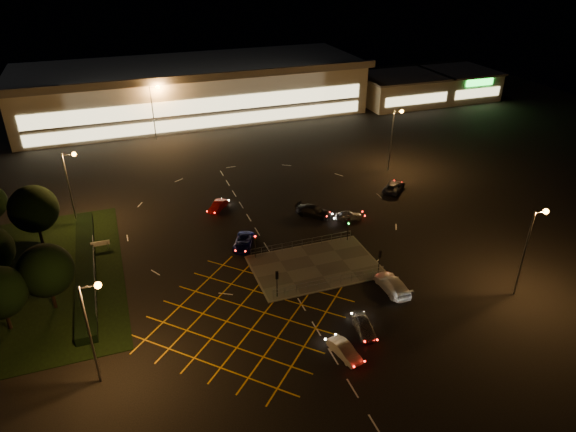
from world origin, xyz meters
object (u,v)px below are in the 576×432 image
object	(u,v)px
signal_se	(380,258)
car_far_dkgrey	(314,211)
car_queue_white	(344,350)
signal_ne	(348,224)
car_approach_white	(392,284)
car_near_silver	(364,326)
car_east_grey	(394,187)
car_left_blue	(244,242)
car_right_silver	(348,215)
car_circ_red	(218,206)
signal_nw	(255,241)
signal_sw	(277,279)

from	to	relation	value
signal_se	car_far_dkgrey	size ratio (longest dim) A/B	0.63
car_queue_white	car_far_dkgrey	xyz separation A→B (m)	(7.53, 25.73, 0.10)
signal_ne	car_queue_white	distance (m)	20.42
car_approach_white	signal_ne	bearing A→B (deg)	-90.06
car_near_silver	car_east_grey	xyz separation A→B (m)	(18.72, 26.74, 0.02)
car_queue_white	car_left_blue	size ratio (longest dim) A/B	0.80
signal_ne	car_right_silver	distance (m)	5.91
car_east_grey	car_approach_white	world-z (taller)	car_approach_white
signal_ne	car_east_grey	xyz separation A→B (m)	(12.86, 10.81, -1.67)
car_near_silver	car_circ_red	size ratio (longest dim) A/B	1.06
car_queue_white	signal_ne	bearing A→B (deg)	50.71
signal_nw	signal_ne	size ratio (longest dim) A/B	1.00
signal_sw	car_approach_white	bearing A→B (deg)	166.01
signal_ne	car_far_dkgrey	bearing A→B (deg)	101.27
car_near_silver	car_right_silver	bearing A→B (deg)	77.47
signal_sw	car_approach_white	size ratio (longest dim) A/B	0.59
car_far_dkgrey	car_approach_white	bearing A→B (deg)	-131.02
signal_nw	car_far_dkgrey	size ratio (longest dim) A/B	0.63
signal_sw	car_circ_red	size ratio (longest dim) A/B	0.84
car_left_blue	car_approach_white	bearing A→B (deg)	-21.79
signal_ne	car_circ_red	world-z (taller)	signal_ne
car_right_silver	car_approach_white	world-z (taller)	car_approach_white
car_left_blue	car_right_silver	bearing A→B (deg)	33.62
signal_nw	car_far_dkgrey	bearing A→B (deg)	35.51
signal_nw	car_right_silver	world-z (taller)	signal_nw
signal_sw	signal_nw	bearing A→B (deg)	-90.00
car_far_dkgrey	car_near_silver	bearing A→B (deg)	-146.40
car_left_blue	car_circ_red	size ratio (longest dim) A/B	1.26
signal_se	car_queue_white	distance (m)	13.77
car_left_blue	car_far_dkgrey	xyz separation A→B (m)	(11.13, 4.49, 0.07)
car_right_silver	car_approach_white	distance (m)	16.22
car_right_silver	signal_sw	bearing A→B (deg)	143.25
car_far_dkgrey	signal_se	bearing A→B (deg)	-130.33
car_near_silver	car_east_grey	world-z (taller)	car_east_grey
car_near_silver	car_far_dkgrey	bearing A→B (deg)	88.77
signal_sw	car_left_blue	bearing A→B (deg)	-86.75
car_far_dkgrey	signal_ne	bearing A→B (deg)	-124.57
signal_sw	car_near_silver	size ratio (longest dim) A/B	0.79
signal_se	car_queue_white	bearing A→B (deg)	48.63
car_queue_white	car_approach_white	size ratio (longest dim) A/B	0.71
signal_se	signal_sw	bearing A→B (deg)	0.00
signal_nw	car_approach_white	xyz separation A→B (m)	(12.07, -10.99, -1.59)
signal_sw	car_circ_red	bearing A→B (deg)	-86.30
signal_sw	car_right_silver	world-z (taller)	signal_sw
signal_ne	car_east_grey	size ratio (longest dim) A/B	0.63
signal_ne	car_right_silver	size ratio (longest dim) A/B	0.87
signal_sw	car_near_silver	distance (m)	10.18
car_left_blue	car_right_silver	world-z (taller)	car_left_blue
car_approach_white	car_queue_white	bearing A→B (deg)	38.14
signal_ne	signal_se	bearing A→B (deg)	-90.00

